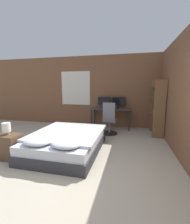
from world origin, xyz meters
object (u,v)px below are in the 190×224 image
at_px(nightstand, 8,146).
at_px(monitor_left, 104,101).
at_px(office_chair, 109,122).
at_px(bedside_lamp, 6,128).
at_px(bed, 67,142).
at_px(keyboard, 110,109).
at_px(bookshelf, 158,106).
at_px(monitor_right, 119,102).
at_px(desk, 111,111).
at_px(computer_mouse, 118,109).

xyz_separation_m(nightstand, monitor_left, (1.57, 3.04, 0.72)).
height_order(nightstand, office_chair, office_chair).
bearing_deg(bedside_lamp, bed, 30.89).
distance_m(keyboard, bookshelf, 1.56).
height_order(monitor_left, keyboard, monitor_left).
distance_m(monitor_right, bookshelf, 1.41).
height_order(nightstand, bookshelf, bookshelf).
height_order(bedside_lamp, monitor_right, monitor_right).
bearing_deg(office_chair, bed, -118.12).
relative_size(nightstand, office_chair, 0.50).
xyz_separation_m(desk, keyboard, (0.00, -0.18, 0.11)).
bearing_deg(nightstand, office_chair, 48.87).
distance_m(monitor_left, office_chair, 1.10).
bearing_deg(office_chair, bookshelf, 9.55).
bearing_deg(monitor_right, computer_mouse, -88.52).
relative_size(bed, monitor_right, 4.06).
distance_m(desk, monitor_left, 0.46).
relative_size(nightstand, bedside_lamp, 2.05).
bearing_deg(desk, bedside_lamp, -122.67).
distance_m(desk, bookshelf, 1.62).
bearing_deg(nightstand, bookshelf, 35.57).
height_order(nightstand, monitor_right, monitor_right).
relative_size(bed, computer_mouse, 28.63).
bearing_deg(desk, keyboard, -90.00).
distance_m(computer_mouse, bookshelf, 1.29).
xyz_separation_m(bedside_lamp, office_chair, (1.88, 2.15, -0.27)).
bearing_deg(bookshelf, bedside_lamp, -144.43).
relative_size(bedside_lamp, bookshelf, 0.15).
bearing_deg(office_chair, keyboard, 95.24).
distance_m(nightstand, monitor_right, 3.77).
distance_m(bedside_lamp, monitor_left, 3.43).
xyz_separation_m(bed, bookshelf, (2.29, 1.76, 0.70)).
height_order(bed, monitor_left, monitor_left).
distance_m(bedside_lamp, monitor_right, 3.71).
xyz_separation_m(monitor_right, bookshelf, (1.26, -0.64, -0.05)).
bearing_deg(desk, nightstand, -122.67).
bearing_deg(bookshelf, computer_mouse, 167.52).
xyz_separation_m(computer_mouse, office_chair, (-0.23, -0.53, -0.36)).
bearing_deg(computer_mouse, bed, -116.96).
bearing_deg(bed, bookshelf, 37.59).
bearing_deg(bed, nightstand, -149.11).
height_order(bed, computer_mouse, computer_mouse).
xyz_separation_m(bed, keyboard, (0.76, 2.04, 0.53)).
bearing_deg(bedside_lamp, office_chair, 48.87).
relative_size(computer_mouse, bookshelf, 0.04).
distance_m(bed, keyboard, 2.24).
height_order(nightstand, monitor_left, monitor_left).
distance_m(keyboard, office_chair, 0.64).
bearing_deg(monitor_left, monitor_right, 0.00).
distance_m(monitor_left, monitor_right, 0.53).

